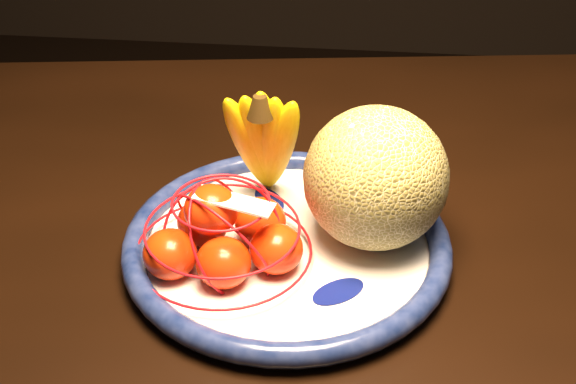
# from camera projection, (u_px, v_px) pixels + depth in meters

# --- Properties ---
(dining_table) EXTENTS (1.61, 1.10, 0.75)m
(dining_table) POSITION_uv_depth(u_px,v_px,m) (324.00, 314.00, 0.84)
(dining_table) COLOR black
(dining_table) RESTS_ON ground
(fruit_bowl) EXTENTS (0.32, 0.32, 0.03)m
(fruit_bowl) POSITION_uv_depth(u_px,v_px,m) (287.00, 246.00, 0.78)
(fruit_bowl) COLOR white
(fruit_bowl) RESTS_ON dining_table
(cantaloupe) EXTENTS (0.14, 0.14, 0.14)m
(cantaloupe) POSITION_uv_depth(u_px,v_px,m) (376.00, 178.00, 0.76)
(cantaloupe) COLOR olive
(cantaloupe) RESTS_ON fruit_bowl
(banana_bunch) EXTENTS (0.10, 0.09, 0.15)m
(banana_bunch) POSITION_uv_depth(u_px,v_px,m) (265.00, 138.00, 0.80)
(banana_bunch) COLOR yellow
(banana_bunch) RESTS_ON fruit_bowl
(mandarin_bag) EXTENTS (0.17, 0.17, 0.11)m
(mandarin_bag) POSITION_uv_depth(u_px,v_px,m) (224.00, 236.00, 0.75)
(mandarin_bag) COLOR #FF2E00
(mandarin_bag) RESTS_ON fruit_bowl
(price_tag) EXTENTS (0.08, 0.04, 0.01)m
(price_tag) POSITION_uv_depth(u_px,v_px,m) (234.00, 201.00, 0.72)
(price_tag) COLOR white
(price_tag) RESTS_ON mandarin_bag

